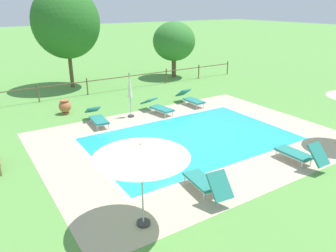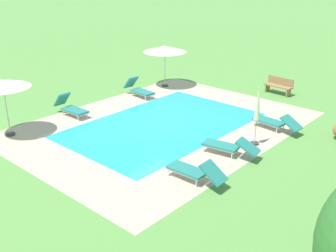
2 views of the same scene
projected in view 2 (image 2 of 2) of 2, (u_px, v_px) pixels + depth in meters
ground_plane at (163, 125)px, 17.36m from camera, size 160.00×160.00×0.00m
pool_deck_paving at (163, 125)px, 17.36m from camera, size 12.19×9.19×0.01m
swimming_pool_water at (163, 125)px, 17.36m from camera, size 8.29×5.29×0.01m
pool_coping_rim at (163, 125)px, 17.36m from camera, size 8.77×5.77×0.01m
sun_lounger_north_near_steps at (195, 171)px, 12.75m from camera, size 0.66×2.04×0.81m
sun_lounger_north_mid at (71, 107)px, 18.31m from camera, size 0.61×1.88×0.97m
sun_lounger_north_far at (275, 122)px, 16.71m from camera, size 0.77×2.10×0.74m
sun_lounger_north_end at (228, 146)px, 14.52m from camera, size 0.95×2.14×0.72m
sun_lounger_south_mid at (139, 89)px, 20.93m from camera, size 0.78×1.93×0.97m
patio_umbrella_open_foreground at (3, 84)px, 15.54m from camera, size 2.10×2.10×2.34m
patio_umbrella_open_by_bench at (165, 49)px, 22.03m from camera, size 2.37×2.37×2.31m
patio_umbrella_closed_row_west at (257, 109)px, 14.98m from camera, size 0.32×0.32×2.28m
wooden_bench_lawn_side at (279, 85)px, 21.33m from camera, size 0.56×1.53×0.87m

